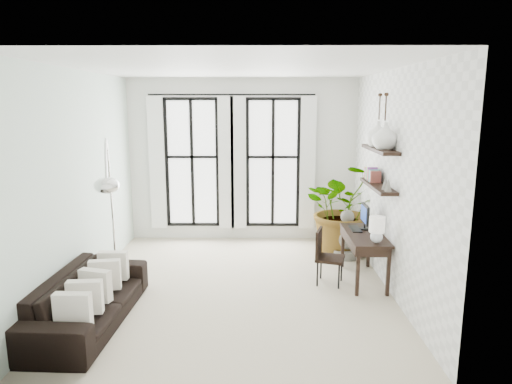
{
  "coord_description": "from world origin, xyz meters",
  "views": [
    {
      "loc": [
        0.34,
        -6.49,
        2.73
      ],
      "look_at": [
        0.28,
        0.3,
        1.39
      ],
      "focal_mm": 32.0,
      "sensor_mm": 36.0,
      "label": 1
    }
  ],
  "objects_px": {
    "plant": "(344,208)",
    "buddha": "(347,238)",
    "desk": "(365,238)",
    "desk_chair": "(325,253)",
    "arc_lamp": "(108,176)",
    "sofa": "(89,299)"
  },
  "relations": [
    {
      "from": "desk",
      "to": "arc_lamp",
      "type": "xyz_separation_m",
      "value": [
        -3.64,
        -0.65,
        1.05
      ]
    },
    {
      "from": "desk_chair",
      "to": "arc_lamp",
      "type": "distance_m",
      "value": 3.35
    },
    {
      "from": "plant",
      "to": "desk",
      "type": "distance_m",
      "value": 1.46
    },
    {
      "from": "desk_chair",
      "to": "plant",
      "type": "bearing_deg",
      "value": 87.0
    },
    {
      "from": "arc_lamp",
      "to": "buddha",
      "type": "height_order",
      "value": "arc_lamp"
    },
    {
      "from": "desk",
      "to": "desk_chair",
      "type": "bearing_deg",
      "value": -175.11
    },
    {
      "from": "arc_lamp",
      "to": "buddha",
      "type": "relative_size",
      "value": 2.62
    },
    {
      "from": "plant",
      "to": "arc_lamp",
      "type": "xyz_separation_m",
      "value": [
        -3.58,
        -2.11,
        0.92
      ]
    },
    {
      "from": "plant",
      "to": "desk",
      "type": "xyz_separation_m",
      "value": [
        0.06,
        -1.46,
        -0.13
      ]
    },
    {
      "from": "buddha",
      "to": "desk_chair",
      "type": "bearing_deg",
      "value": -114.88
    },
    {
      "from": "plant",
      "to": "sofa",
      "type": "bearing_deg",
      "value": -142.53
    },
    {
      "from": "plant",
      "to": "arc_lamp",
      "type": "distance_m",
      "value": 4.26
    },
    {
      "from": "plant",
      "to": "desk_chair",
      "type": "distance_m",
      "value": 1.64
    },
    {
      "from": "sofa",
      "to": "desk_chair",
      "type": "distance_m",
      "value": 3.41
    },
    {
      "from": "sofa",
      "to": "arc_lamp",
      "type": "relative_size",
      "value": 0.97
    },
    {
      "from": "desk",
      "to": "desk_chair",
      "type": "distance_m",
      "value": 0.65
    },
    {
      "from": "sofa",
      "to": "buddha",
      "type": "distance_m",
      "value": 4.47
    },
    {
      "from": "plant",
      "to": "buddha",
      "type": "bearing_deg",
      "value": -88.79
    },
    {
      "from": "desk_chair",
      "to": "arc_lamp",
      "type": "xyz_separation_m",
      "value": [
        -3.03,
        -0.6,
        1.28
      ]
    },
    {
      "from": "arc_lamp",
      "to": "buddha",
      "type": "xyz_separation_m",
      "value": [
        3.59,
        1.8,
        -1.4
      ]
    },
    {
      "from": "desk",
      "to": "plant",
      "type": "bearing_deg",
      "value": 92.4
    },
    {
      "from": "sofa",
      "to": "arc_lamp",
      "type": "distance_m",
      "value": 1.61
    }
  ]
}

